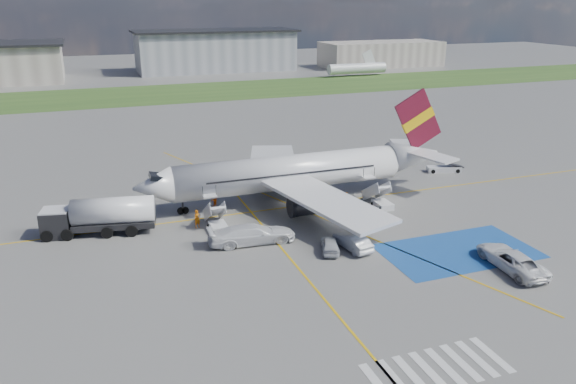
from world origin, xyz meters
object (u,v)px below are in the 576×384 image
(belt_loader, at_px, (444,169))
(car_silver_b, at_px, (352,241))
(van_white_b, at_px, (252,231))
(van_white_a, at_px, (511,257))
(gpu_cart, at_px, (141,223))
(fuel_tanker, at_px, (100,219))
(car_silver_a, at_px, (330,244))
(airliner, at_px, (301,171))

(belt_loader, distance_m, car_silver_b, 28.41)
(van_white_b, bearing_deg, belt_loader, -62.70)
(van_white_a, bearing_deg, gpu_cart, -30.96)
(gpu_cart, xyz_separation_m, car_silver_b, (17.81, -11.56, 0.09))
(fuel_tanker, bearing_deg, van_white_a, -20.59)
(belt_loader, relative_size, car_silver_a, 1.26)
(belt_loader, bearing_deg, van_white_a, -96.53)
(gpu_cart, height_order, van_white_b, van_white_b)
(car_silver_a, bearing_deg, fuel_tanker, -10.98)
(fuel_tanker, height_order, van_white_b, fuel_tanker)
(fuel_tanker, relative_size, van_white_a, 1.91)
(car_silver_a, height_order, car_silver_b, car_silver_b)
(fuel_tanker, distance_m, van_white_b, 15.16)
(van_white_b, bearing_deg, gpu_cart, 57.15)
(airliner, height_order, car_silver_a, airliner)
(gpu_cart, bearing_deg, belt_loader, -6.20)
(gpu_cart, xyz_separation_m, van_white_a, (28.82, -19.71, 0.41))
(belt_loader, bearing_deg, van_white_b, -139.59)
(fuel_tanker, distance_m, gpu_cart, 3.87)
(fuel_tanker, relative_size, van_white_b, 1.77)
(gpu_cart, height_order, car_silver_b, car_silver_b)
(fuel_tanker, distance_m, belt_loader, 44.27)
(airliner, distance_m, gpu_cart, 18.61)
(belt_loader, bearing_deg, gpu_cart, -154.29)
(gpu_cart, bearing_deg, car_silver_a, -50.60)
(belt_loader, distance_m, van_white_b, 33.32)
(belt_loader, relative_size, van_white_b, 0.80)
(fuel_tanker, xyz_separation_m, van_white_b, (13.27, -7.32, -0.31))
(car_silver_a, height_order, van_white_b, van_white_b)
(belt_loader, distance_m, car_silver_a, 29.97)
(belt_loader, xyz_separation_m, van_white_b, (-30.59, -13.19, 0.85))
(airliner, relative_size, van_white_a, 6.43)
(fuel_tanker, relative_size, car_silver_a, 2.80)
(airliner, xyz_separation_m, van_white_a, (10.60, -22.35, -2.32))
(airliner, distance_m, car_silver_b, 14.45)
(airliner, xyz_separation_m, fuel_tanker, (-21.98, -2.45, -1.87))
(gpu_cart, xyz_separation_m, van_white_b, (9.50, -7.11, 0.54))
(fuel_tanker, bearing_deg, belt_loader, 18.45)
(fuel_tanker, height_order, car_silver_a, fuel_tanker)
(fuel_tanker, relative_size, belt_loader, 2.22)
(airliner, bearing_deg, fuel_tanker, -173.65)
(car_silver_a, relative_size, van_white_b, 0.63)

